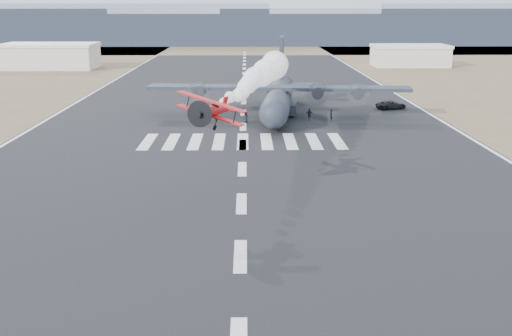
{
  "coord_description": "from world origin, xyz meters",
  "views": [
    {
      "loc": [
        0.43,
        -29.32,
        16.86
      ],
      "look_at": [
        1.22,
        20.81,
        4.0
      ],
      "focal_mm": 45.0,
      "sensor_mm": 36.0,
      "label": 1
    }
  ],
  "objects_px": {
    "hangar_right": "(410,55)",
    "aerobatic_biplane": "(212,110)",
    "transport_aircraft": "(279,96)",
    "crew_f": "(216,114)",
    "crew_e": "(246,117)",
    "crew_c": "(275,113)",
    "crew_h": "(268,113)",
    "hangar_left": "(50,56)",
    "crew_a": "(331,115)",
    "crew_b": "(288,115)",
    "support_vehicle": "(391,105)",
    "crew_g": "(202,117)",
    "crew_d": "(309,115)"
  },
  "relations": [
    {
      "from": "aerobatic_biplane",
      "to": "crew_c",
      "type": "height_order",
      "value": "aerobatic_biplane"
    },
    {
      "from": "hangar_right",
      "to": "crew_e",
      "type": "relative_size",
      "value": 12.71
    },
    {
      "from": "crew_d",
      "to": "crew_h",
      "type": "height_order",
      "value": "crew_d"
    },
    {
      "from": "crew_a",
      "to": "crew_f",
      "type": "height_order",
      "value": "crew_a"
    },
    {
      "from": "transport_aircraft",
      "to": "crew_f",
      "type": "height_order",
      "value": "transport_aircraft"
    },
    {
      "from": "aerobatic_biplane",
      "to": "crew_c",
      "type": "bearing_deg",
      "value": 90.9
    },
    {
      "from": "aerobatic_biplane",
      "to": "crew_f",
      "type": "distance_m",
      "value": 42.06
    },
    {
      "from": "hangar_left",
      "to": "transport_aircraft",
      "type": "xyz_separation_m",
      "value": [
        57.5,
        -75.06,
        -0.43
      ]
    },
    {
      "from": "crew_c",
      "to": "support_vehicle",
      "type": "bearing_deg",
      "value": 20.1
    },
    {
      "from": "crew_f",
      "to": "crew_c",
      "type": "bearing_deg",
      "value": -43.96
    },
    {
      "from": "crew_e",
      "to": "crew_h",
      "type": "distance_m",
      "value": 5.11
    },
    {
      "from": "crew_c",
      "to": "crew_f",
      "type": "height_order",
      "value": "crew_f"
    },
    {
      "from": "crew_a",
      "to": "crew_b",
      "type": "distance_m",
      "value": 6.37
    },
    {
      "from": "crew_b",
      "to": "crew_c",
      "type": "xyz_separation_m",
      "value": [
        -1.87,
        2.87,
        -0.11
      ]
    },
    {
      "from": "hangar_right",
      "to": "aerobatic_biplane",
      "type": "height_order",
      "value": "aerobatic_biplane"
    },
    {
      "from": "crew_c",
      "to": "crew_h",
      "type": "xyz_separation_m",
      "value": [
        -1.0,
        0.04,
        -0.03
      ]
    },
    {
      "from": "support_vehicle",
      "to": "crew_a",
      "type": "height_order",
      "value": "crew_a"
    },
    {
      "from": "support_vehicle",
      "to": "crew_b",
      "type": "bearing_deg",
      "value": 103.32
    },
    {
      "from": "crew_f",
      "to": "crew_e",
      "type": "bearing_deg",
      "value": -82.64
    },
    {
      "from": "support_vehicle",
      "to": "crew_b",
      "type": "relative_size",
      "value": 2.73
    },
    {
      "from": "crew_a",
      "to": "support_vehicle",
      "type": "bearing_deg",
      "value": 152.57
    },
    {
      "from": "crew_d",
      "to": "support_vehicle",
      "type": "bearing_deg",
      "value": -142.97
    },
    {
      "from": "hangar_left",
      "to": "crew_b",
      "type": "distance_m",
      "value": 100.06
    },
    {
      "from": "crew_e",
      "to": "transport_aircraft",
      "type": "bearing_deg",
      "value": 41.28
    },
    {
      "from": "crew_d",
      "to": "crew_e",
      "type": "xyz_separation_m",
      "value": [
        -9.49,
        -1.71,
        -0.1
      ]
    },
    {
      "from": "aerobatic_biplane",
      "to": "crew_e",
      "type": "xyz_separation_m",
      "value": [
        2.79,
        38.53,
        -7.32
      ]
    },
    {
      "from": "aerobatic_biplane",
      "to": "crew_b",
      "type": "bearing_deg",
      "value": 87.61
    },
    {
      "from": "crew_c",
      "to": "hangar_left",
      "type": "bearing_deg",
      "value": 122.53
    },
    {
      "from": "transport_aircraft",
      "to": "crew_g",
      "type": "relative_size",
      "value": 25.1
    },
    {
      "from": "hangar_right",
      "to": "transport_aircraft",
      "type": "xyz_separation_m",
      "value": [
        -40.5,
        -80.06,
        -0.03
      ]
    },
    {
      "from": "crew_a",
      "to": "crew_c",
      "type": "distance_m",
      "value": 8.7
    },
    {
      "from": "hangar_right",
      "to": "crew_f",
      "type": "relative_size",
      "value": 12.26
    },
    {
      "from": "crew_a",
      "to": "crew_h",
      "type": "distance_m",
      "value": 9.66
    },
    {
      "from": "crew_d",
      "to": "crew_f",
      "type": "distance_m",
      "value": 13.99
    },
    {
      "from": "hangar_left",
      "to": "crew_g",
      "type": "relative_size",
      "value": 15.36
    },
    {
      "from": "aerobatic_biplane",
      "to": "hangar_right",
      "type": "bearing_deg",
      "value": 79.43
    },
    {
      "from": "crew_d",
      "to": "crew_g",
      "type": "bearing_deg",
      "value": 6.59
    },
    {
      "from": "hangar_right",
      "to": "crew_h",
      "type": "distance_m",
      "value": 93.29
    },
    {
      "from": "hangar_right",
      "to": "crew_a",
      "type": "bearing_deg",
      "value": -111.0
    },
    {
      "from": "crew_d",
      "to": "hangar_right",
      "type": "bearing_deg",
      "value": -112.07
    },
    {
      "from": "transport_aircraft",
      "to": "crew_e",
      "type": "relative_size",
      "value": 24.81
    },
    {
      "from": "crew_h",
      "to": "crew_a",
      "type": "bearing_deg",
      "value": -126.12
    },
    {
      "from": "crew_c",
      "to": "crew_h",
      "type": "relative_size",
      "value": 1.03
    },
    {
      "from": "hangar_left",
      "to": "crew_e",
      "type": "relative_size",
      "value": 15.19
    },
    {
      "from": "aerobatic_biplane",
      "to": "crew_b",
      "type": "distance_m",
      "value": 41.11
    },
    {
      "from": "hangar_right",
      "to": "support_vehicle",
      "type": "xyz_separation_m",
      "value": [
        -21.55,
        -74.61,
        -2.31
      ]
    },
    {
      "from": "aerobatic_biplane",
      "to": "transport_aircraft",
      "type": "height_order",
      "value": "transport_aircraft"
    },
    {
      "from": "transport_aircraft",
      "to": "crew_e",
      "type": "xyz_separation_m",
      "value": [
        -5.14,
        -6.92,
        -2.17
      ]
    },
    {
      "from": "hangar_right",
      "to": "crew_f",
      "type": "distance_m",
      "value": 97.93
    },
    {
      "from": "hangar_left",
      "to": "crew_f",
      "type": "xyz_separation_m",
      "value": [
        47.92,
        -79.12,
        -2.57
      ]
    }
  ]
}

